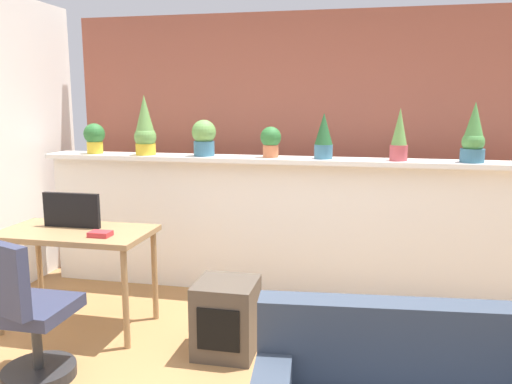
% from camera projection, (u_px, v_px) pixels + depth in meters
% --- Properties ---
extents(divider_wall, '(4.57, 0.16, 1.17)m').
position_uv_depth(divider_wall, '(298.00, 229.00, 4.49)').
color(divider_wall, white).
rests_on(divider_wall, ground).
extents(plant_shelf, '(4.57, 0.33, 0.04)m').
position_uv_depth(plant_shelf, '(299.00, 160.00, 4.35)').
color(plant_shelf, white).
rests_on(plant_shelf, divider_wall).
extents(brick_wall_behind, '(4.57, 0.10, 2.50)m').
position_uv_depth(brick_wall_behind, '(307.00, 147.00, 4.95)').
color(brick_wall_behind, '#9E5442').
rests_on(brick_wall_behind, ground).
extents(potted_plant_0, '(0.19, 0.19, 0.27)m').
position_uv_depth(potted_plant_0, '(94.00, 137.00, 4.69)').
color(potted_plant_0, gold).
rests_on(potted_plant_0, plant_shelf).
extents(potted_plant_1, '(0.20, 0.20, 0.53)m').
position_uv_depth(potted_plant_1, '(145.00, 128.00, 4.55)').
color(potted_plant_1, gold).
rests_on(potted_plant_1, plant_shelf).
extents(potted_plant_2, '(0.21, 0.21, 0.31)m').
position_uv_depth(potted_plant_2, '(204.00, 137.00, 4.48)').
color(potted_plant_2, '#386B84').
rests_on(potted_plant_2, plant_shelf).
extents(potted_plant_3, '(0.18, 0.18, 0.26)m').
position_uv_depth(potted_plant_3, '(271.00, 141.00, 4.37)').
color(potted_plant_3, '#C66B42').
rests_on(potted_plant_3, plant_shelf).
extents(potted_plant_4, '(0.15, 0.15, 0.38)m').
position_uv_depth(potted_plant_4, '(324.00, 136.00, 4.26)').
color(potted_plant_4, '#386B84').
rests_on(potted_plant_4, plant_shelf).
extents(potted_plant_5, '(0.14, 0.14, 0.42)m').
position_uv_depth(potted_plant_5, '(399.00, 136.00, 4.12)').
color(potted_plant_5, '#B7474C').
rests_on(potted_plant_5, plant_shelf).
extents(potted_plant_6, '(0.18, 0.18, 0.47)m').
position_uv_depth(potted_plant_6, '(474.00, 136.00, 4.00)').
color(potted_plant_6, '#386B84').
rests_on(potted_plant_6, plant_shelf).
extents(desk, '(1.10, 0.60, 0.75)m').
position_uv_depth(desk, '(76.00, 241.00, 3.80)').
color(desk, '#99754C').
rests_on(desk, ground).
extents(tv_monitor, '(0.45, 0.04, 0.26)m').
position_uv_depth(tv_monitor, '(72.00, 210.00, 3.85)').
color(tv_monitor, black).
rests_on(tv_monitor, desk).
extents(office_chair, '(0.50, 0.51, 0.91)m').
position_uv_depth(office_chair, '(27.00, 322.00, 3.07)').
color(office_chair, '#262628').
rests_on(office_chair, ground).
extents(side_cube_shelf, '(0.40, 0.41, 0.50)m').
position_uv_depth(side_cube_shelf, '(226.00, 318.00, 3.46)').
color(side_cube_shelf, '#4C4238').
rests_on(side_cube_shelf, ground).
extents(book_on_desk, '(0.15, 0.11, 0.04)m').
position_uv_depth(book_on_desk, '(100.00, 234.00, 3.60)').
color(book_on_desk, '#B22D33').
rests_on(book_on_desk, desk).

